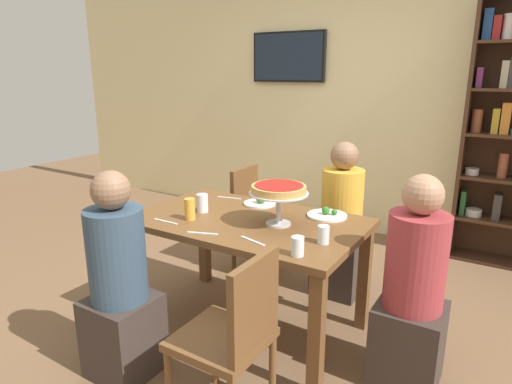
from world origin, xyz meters
TOP-DOWN VIEW (x-y plane):
  - ground_plane at (0.00, 0.00)m, footprint 12.00×12.00m
  - rear_partition at (0.00, 2.20)m, footprint 8.00×0.12m
  - dining_table at (0.00, 0.00)m, footprint 1.41×0.86m
  - television at (-0.83, 2.11)m, footprint 0.82×0.05m
  - diner_head_east at (1.01, -0.01)m, footprint 0.34×0.34m
  - diner_near_left at (-0.33, -0.74)m, footprint 0.34×0.34m
  - diner_far_right at (0.33, 0.75)m, footprint 0.34×0.34m
  - chair_far_left at (-0.40, 0.74)m, footprint 0.40×0.40m
  - chair_near_right at (0.40, -0.74)m, footprint 0.40×0.40m
  - deep_dish_pizza_stand at (0.21, 0.01)m, footprint 0.35×0.35m
  - salad_plate_near_diner at (0.40, 0.30)m, footprint 0.25×0.25m
  - salad_plate_far_diner at (-0.09, 0.31)m, footprint 0.22×0.22m
  - beer_glass_amber_tall at (-0.30, -0.19)m, footprint 0.06×0.06m
  - water_glass_clear_near at (0.56, -0.12)m, footprint 0.06×0.06m
  - water_glass_clear_far at (0.51, -0.34)m, footprint 0.06×0.06m
  - water_glass_clear_spare at (-0.33, -0.03)m, footprint 0.07×0.07m
  - cutlery_fork_near at (-0.08, -0.35)m, footprint 0.17×0.08m
  - cutlery_knife_near at (-0.40, -0.30)m, footprint 0.18×0.02m
  - cutlery_fork_far at (-0.36, 0.32)m, footprint 0.18×0.06m
  - cutlery_knife_far at (0.22, -0.30)m, footprint 0.18×0.06m

SIDE VIEW (x-z plane):
  - ground_plane at x=0.00m, z-range 0.00..0.00m
  - chair_far_left at x=-0.40m, z-range 0.05..0.92m
  - chair_near_right at x=0.40m, z-range 0.05..0.92m
  - diner_head_east at x=1.01m, z-range -0.08..1.07m
  - diner_near_left at x=-0.33m, z-range -0.08..1.07m
  - diner_far_right at x=0.33m, z-range -0.08..1.07m
  - dining_table at x=0.00m, z-range 0.27..1.01m
  - cutlery_fork_near at x=-0.08m, z-range 0.74..0.74m
  - cutlery_knife_near at x=-0.40m, z-range 0.74..0.74m
  - cutlery_fork_far at x=-0.36m, z-range 0.74..0.74m
  - cutlery_knife_far at x=0.22m, z-range 0.74..0.74m
  - salad_plate_near_diner at x=0.40m, z-range 0.72..0.78m
  - salad_plate_far_diner at x=-0.09m, z-range 0.73..0.80m
  - water_glass_clear_near at x=0.56m, z-range 0.74..0.84m
  - water_glass_clear_far at x=0.51m, z-range 0.74..0.84m
  - water_glass_clear_spare at x=-0.33m, z-range 0.74..0.86m
  - beer_glass_amber_tall at x=-0.30m, z-range 0.74..0.87m
  - deep_dish_pizza_stand at x=0.21m, z-range 0.82..1.07m
  - rear_partition at x=0.00m, z-range 0.00..2.80m
  - television at x=-0.83m, z-range 1.51..2.02m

